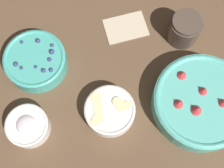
{
  "coord_description": "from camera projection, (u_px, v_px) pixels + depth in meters",
  "views": [
    {
      "loc": [
        -0.01,
        -0.26,
        0.87
      ],
      "look_at": [
        0.01,
        0.02,
        0.04
      ],
      "focal_mm": 50.0,
      "sensor_mm": 36.0,
      "label": 1
    }
  ],
  "objects": [
    {
      "name": "bowl_bananas",
      "position": [
        109.0,
        111.0,
        0.86
      ],
      "size": [
        0.14,
        0.14,
        0.05
      ],
      "color": "white",
      "rests_on": "ground_plane"
    },
    {
      "name": "bowl_strawberries",
      "position": [
        201.0,
        102.0,
        0.86
      ],
      "size": [
        0.27,
        0.27,
        0.09
      ],
      "color": "#56B7A8",
      "rests_on": "ground_plane"
    },
    {
      "name": "napkin",
      "position": [
        126.0,
        27.0,
        0.98
      ],
      "size": [
        0.14,
        0.11,
        0.01
      ],
      "color": "beige",
      "rests_on": "ground_plane"
    },
    {
      "name": "jar_chocolate",
      "position": [
        184.0,
        30.0,
        0.93
      ],
      "size": [
        0.09,
        0.09,
        0.09
      ],
      "color": "#4C3D33",
      "rests_on": "ground_plane"
    },
    {
      "name": "ground_plane",
      "position": [
        108.0,
        95.0,
        0.91
      ],
      "size": [
        4.0,
        4.0,
        0.0
      ],
      "primitive_type": "plane",
      "color": "brown"
    },
    {
      "name": "bowl_blueberries",
      "position": [
        36.0,
        61.0,
        0.91
      ],
      "size": [
        0.18,
        0.18,
        0.06
      ],
      "color": "#47AD9E",
      "rests_on": "ground_plane"
    },
    {
      "name": "bowl_cream",
      "position": [
        28.0,
        126.0,
        0.85
      ],
      "size": [
        0.12,
        0.12,
        0.06
      ],
      "color": "white",
      "rests_on": "ground_plane"
    }
  ]
}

